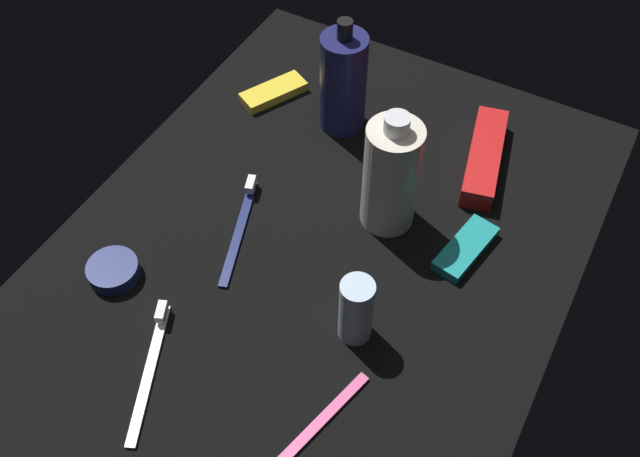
% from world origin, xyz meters
% --- Properties ---
extents(ground_plane, '(0.84, 0.64, 0.01)m').
position_xyz_m(ground_plane, '(0.00, 0.00, -0.01)').
color(ground_plane, black).
extents(lotion_bottle, '(0.07, 0.07, 0.18)m').
position_xyz_m(lotion_bottle, '(0.22, 0.08, 0.08)').
color(lotion_bottle, navy).
rests_on(lotion_bottle, ground_plane).
extents(bodywash_bottle, '(0.07, 0.07, 0.18)m').
position_xyz_m(bodywash_bottle, '(0.08, -0.06, 0.08)').
color(bodywash_bottle, silver).
rests_on(bodywash_bottle, ground_plane).
extents(deodorant_stick, '(0.04, 0.04, 0.10)m').
position_xyz_m(deodorant_stick, '(-0.10, -0.10, 0.05)').
color(deodorant_stick, silver).
rests_on(deodorant_stick, ground_plane).
extents(toothbrush_navy, '(0.17, 0.07, 0.02)m').
position_xyz_m(toothbrush_navy, '(-0.03, 0.11, 0.01)').
color(toothbrush_navy, navy).
rests_on(toothbrush_navy, ground_plane).
extents(toothbrush_white, '(0.17, 0.08, 0.02)m').
position_xyz_m(toothbrush_white, '(-0.25, 0.09, 0.01)').
color(toothbrush_white, white).
rests_on(toothbrush_white, ground_plane).
extents(toothbrush_pink, '(0.18, 0.06, 0.02)m').
position_xyz_m(toothbrush_pink, '(-0.24, -0.12, 0.01)').
color(toothbrush_pink, '#E55999').
rests_on(toothbrush_pink, ground_plane).
extents(toothpaste_box_red, '(0.18, 0.08, 0.03)m').
position_xyz_m(toothpaste_box_red, '(0.24, -0.14, 0.02)').
color(toothpaste_box_red, red).
rests_on(toothpaste_box_red, ground_plane).
extents(snack_bar_yellow, '(0.11, 0.08, 0.01)m').
position_xyz_m(snack_bar_yellow, '(0.22, 0.20, 0.01)').
color(snack_bar_yellow, yellow).
rests_on(snack_bar_yellow, ground_plane).
extents(snack_bar_teal, '(0.11, 0.06, 0.01)m').
position_xyz_m(snack_bar_teal, '(0.08, -0.17, 0.01)').
color(snack_bar_teal, teal).
rests_on(snack_bar_teal, ground_plane).
extents(cream_tin_left, '(0.07, 0.07, 0.02)m').
position_xyz_m(cream_tin_left, '(-0.17, 0.20, 0.01)').
color(cream_tin_left, navy).
rests_on(cream_tin_left, ground_plane).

